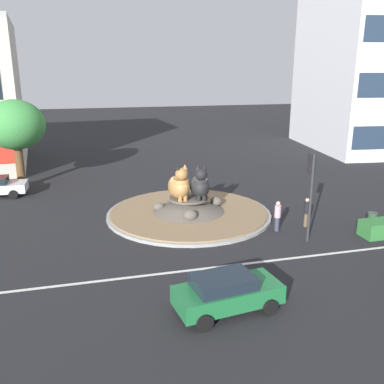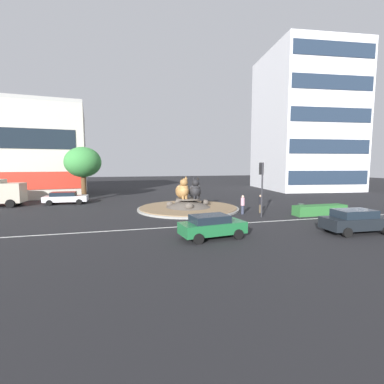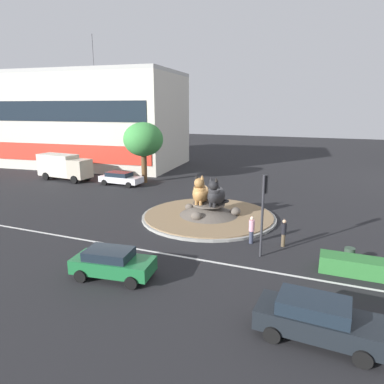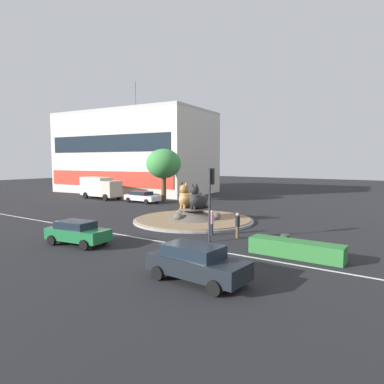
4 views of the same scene
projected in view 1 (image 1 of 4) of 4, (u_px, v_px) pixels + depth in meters
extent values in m
plane|color=black|center=(189.00, 215.00, 26.74)|extent=(160.00, 160.00, 0.00)
cube|color=silver|center=(227.00, 266.00, 19.78)|extent=(112.00, 0.20, 0.01)
cylinder|color=gray|center=(189.00, 213.00, 26.71)|extent=(10.41, 10.41, 0.18)
cylinder|color=#846B4C|center=(189.00, 212.00, 26.67)|extent=(10.00, 10.00, 0.09)
cone|color=#564F47|center=(189.00, 204.00, 26.53)|extent=(4.56, 4.56, 0.91)
cylinder|color=#564F47|center=(189.00, 198.00, 26.42)|extent=(2.51, 2.51, 0.12)
ellipsoid|color=#564F47|center=(216.00, 201.00, 27.57)|extent=(0.79, 0.84, 0.63)
ellipsoid|color=#564F47|center=(173.00, 198.00, 28.36)|extent=(0.69, 0.53, 0.55)
ellipsoid|color=#564F47|center=(159.00, 207.00, 26.57)|extent=(0.69, 0.49, 0.55)
ellipsoid|color=#564F47|center=(190.00, 215.00, 24.86)|extent=(0.83, 0.70, 0.67)
ellipsoid|color=#9E703D|center=(179.00, 187.00, 26.02)|extent=(1.50, 2.13, 1.44)
cylinder|color=#9E703D|center=(181.00, 186.00, 25.62)|extent=(1.05, 1.05, 0.90)
sphere|color=#9E703D|center=(182.00, 174.00, 25.27)|extent=(0.79, 0.79, 0.79)
torus|color=#9E703D|center=(179.00, 192.00, 27.02)|extent=(0.83, 0.83, 0.18)
cone|color=#9E703D|center=(185.00, 167.00, 25.21)|extent=(0.36, 0.36, 0.32)
cone|color=black|center=(178.00, 167.00, 25.06)|extent=(0.36, 0.36, 0.32)
cylinder|color=#9E703D|center=(185.00, 198.00, 25.58)|extent=(0.25, 0.25, 0.36)
cylinder|color=#9E703D|center=(180.00, 199.00, 25.47)|extent=(0.25, 0.25, 0.36)
ellipsoid|color=black|center=(200.00, 187.00, 26.19)|extent=(1.40, 2.03, 1.39)
cylinder|color=black|center=(201.00, 186.00, 25.79)|extent=(0.99, 0.99, 0.87)
sphere|color=black|center=(201.00, 174.00, 25.44)|extent=(0.77, 0.77, 0.77)
torus|color=black|center=(202.00, 191.00, 27.14)|extent=(1.02, 1.02, 0.17)
cone|color=black|center=(205.00, 167.00, 25.35)|extent=(0.34, 0.34, 0.31)
cone|color=black|center=(198.00, 167.00, 25.28)|extent=(0.34, 0.34, 0.31)
cylinder|color=black|center=(204.00, 198.00, 25.70)|extent=(0.24, 0.24, 0.35)
cylinder|color=black|center=(199.00, 198.00, 25.66)|extent=(0.24, 0.24, 0.35)
cylinder|color=#2D2D33|center=(311.00, 199.00, 21.98)|extent=(0.14, 0.14, 4.80)
cube|color=black|center=(311.00, 163.00, 21.65)|extent=(0.32, 0.24, 1.05)
sphere|color=red|center=(311.00, 157.00, 21.64)|extent=(0.18, 0.18, 0.18)
sphere|color=#392706|center=(311.00, 163.00, 21.72)|extent=(0.18, 0.18, 0.18)
sphere|color=black|center=(310.00, 169.00, 21.81)|extent=(0.18, 0.18, 0.18)
cylinder|color=brown|center=(20.00, 168.00, 32.54)|extent=(0.62, 0.62, 3.15)
ellipsoid|color=#3D8E42|center=(15.00, 125.00, 31.59)|extent=(4.43, 4.43, 3.77)
cylinder|color=#33384C|center=(277.00, 224.00, 23.98)|extent=(0.27, 0.27, 0.83)
cylinder|color=pink|center=(278.00, 211.00, 23.77)|extent=(0.36, 0.36, 0.72)
sphere|color=beige|center=(278.00, 203.00, 23.63)|extent=(0.24, 0.24, 0.24)
cylinder|color=brown|center=(306.00, 220.00, 24.65)|extent=(0.24, 0.24, 0.81)
cylinder|color=black|center=(307.00, 208.00, 24.44)|extent=(0.31, 0.31, 0.71)
sphere|color=tan|center=(307.00, 200.00, 24.30)|extent=(0.23, 0.23, 0.23)
cube|color=#1E6B38|center=(228.00, 294.00, 15.97)|extent=(4.29, 2.26, 0.72)
cube|color=#19232D|center=(223.00, 282.00, 15.73)|extent=(2.47, 1.82, 0.46)
cylinder|color=black|center=(247.00, 286.00, 17.33)|extent=(0.66, 0.30, 0.64)
cylinder|color=black|center=(270.00, 307.00, 15.79)|extent=(0.66, 0.30, 0.64)
cylinder|color=black|center=(187.00, 299.00, 16.36)|extent=(0.66, 0.30, 0.64)
cylinder|color=black|center=(205.00, 323.00, 14.82)|extent=(0.66, 0.30, 0.64)
cylinder|color=black|center=(18.00, 188.00, 31.72)|extent=(0.64, 0.23, 0.64)
cylinder|color=black|center=(13.00, 194.00, 29.98)|extent=(0.64, 0.23, 0.64)
cylinder|color=#2D4233|center=(372.00, 220.00, 24.53)|extent=(0.56, 0.56, 0.90)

